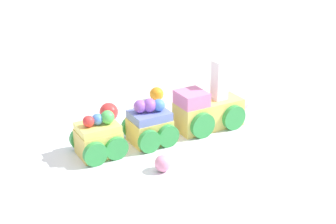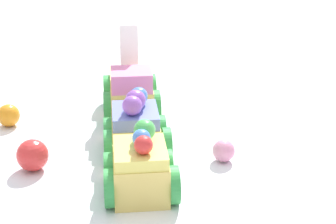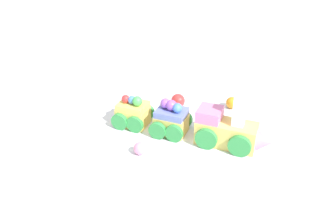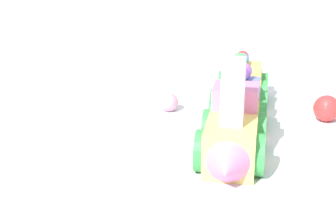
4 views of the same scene
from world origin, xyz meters
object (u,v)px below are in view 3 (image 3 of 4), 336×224
(gumball_orange, at_px, (232,103))
(gumball_pink, at_px, (140,148))
(cake_car_lemon, at_px, (133,113))
(cake_train_locomotive, at_px, (230,131))
(cake_car_blueberry, at_px, (171,120))
(gumball_red, at_px, (178,101))

(gumball_orange, xyz_separation_m, gumball_pink, (-0.09, -0.23, -0.00))
(cake_car_lemon, relative_size, gumball_orange, 2.78)
(cake_train_locomotive, xyz_separation_m, gumball_orange, (-0.04, 0.14, -0.02))
(cake_car_blueberry, xyz_separation_m, gumball_red, (-0.03, 0.10, -0.01))
(cake_car_lemon, bearing_deg, cake_train_locomotive, 0.09)
(gumball_red, bearing_deg, gumball_orange, 24.93)
(cake_car_blueberry, relative_size, cake_car_lemon, 1.00)
(gumball_red, bearing_deg, cake_train_locomotive, -31.10)
(cake_car_lemon, distance_m, gumball_red, 0.12)
(gumball_orange, distance_m, gumball_pink, 0.25)
(cake_train_locomotive, relative_size, cake_car_lemon, 1.96)
(gumball_orange, relative_size, gumball_red, 0.83)
(cake_car_blueberry, height_order, cake_car_lemon, cake_car_blueberry)
(cake_train_locomotive, xyz_separation_m, cake_car_blueberry, (-0.11, -0.01, -0.00))
(gumball_orange, bearing_deg, cake_car_blueberry, -116.70)
(gumball_orange, height_order, gumball_pink, gumball_orange)
(cake_train_locomotive, bearing_deg, cake_car_blueberry, -179.97)
(cake_train_locomotive, distance_m, gumball_pink, 0.16)
(cake_car_lemon, distance_m, gumball_orange, 0.22)
(cake_train_locomotive, distance_m, gumball_red, 0.17)
(cake_train_locomotive, distance_m, gumball_orange, 0.14)
(gumball_red, bearing_deg, gumball_pink, -85.32)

